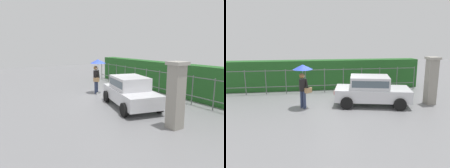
{
  "view_description": "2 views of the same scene",
  "coord_description": "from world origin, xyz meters",
  "views": [
    {
      "loc": [
        9.96,
        -6.37,
        2.98
      ],
      "look_at": [
        0.61,
        -0.54,
        0.93
      ],
      "focal_mm": 33.79,
      "sensor_mm": 36.0,
      "label": 1
    },
    {
      "loc": [
        -1.29,
        -11.01,
        3.46
      ],
      "look_at": [
        0.26,
        -0.23,
        1.11
      ],
      "focal_mm": 36.05,
      "sensor_mm": 36.0,
      "label": 2
    }
  ],
  "objects": [
    {
      "name": "car",
      "position": [
        1.94,
        -0.33,
        0.8
      ],
      "size": [
        3.98,
        2.51,
        1.48
      ],
      "rotation": [
        0.0,
        0.0,
        -0.23
      ],
      "color": "silver",
      "rests_on": "ground"
    },
    {
      "name": "ground_plane",
      "position": [
        0.0,
        0.0,
        0.0
      ],
      "size": [
        40.0,
        40.0,
        0.0
      ],
      "primitive_type": "plane",
      "color": "slate"
    },
    {
      "name": "pedestrian",
      "position": [
        -1.45,
        -0.33,
        1.57
      ],
      "size": [
        0.95,
        0.95,
        2.12
      ],
      "rotation": [
        0.0,
        0.0,
        0.7
      ],
      "color": "#2D3856",
      "rests_on": "ground"
    },
    {
      "name": "fence_section",
      "position": [
        -0.18,
        2.53,
        0.82
      ],
      "size": [
        11.72,
        0.05,
        1.5
      ],
      "color": "#59605B",
      "rests_on": "ground"
    },
    {
      "name": "hedge_row",
      "position": [
        -0.18,
        3.58,
        0.95
      ],
      "size": [
        12.67,
        0.9,
        1.9
      ],
      "primitive_type": "cube",
      "color": "#235B23",
      "rests_on": "ground"
    },
    {
      "name": "gate_pillar",
      "position": [
        4.99,
        -0.6,
        1.24
      ],
      "size": [
        0.6,
        0.6,
        2.42
      ],
      "color": "gray",
      "rests_on": "ground"
    }
  ]
}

